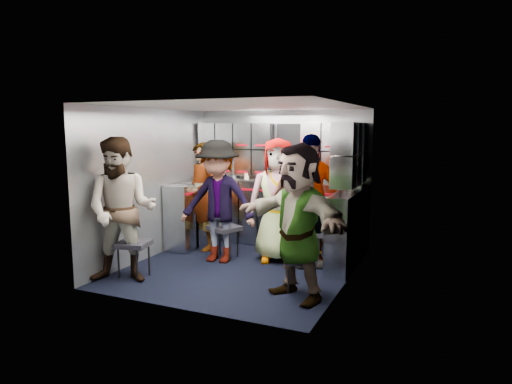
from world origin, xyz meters
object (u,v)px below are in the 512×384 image
at_px(jump_seat_near_left, 133,246).
at_px(attendant_arc_a, 122,210).
at_px(jump_seat_center, 282,228).
at_px(attendant_arc_e, 298,222).
at_px(attendant_arc_d, 309,201).
at_px(jump_seat_mid_left, 224,230).
at_px(attendant_standing, 202,197).
at_px(jump_seat_near_right, 302,262).
at_px(attendant_arc_c, 278,200).
at_px(attendant_arc_b, 218,201).
at_px(jump_seat_mid_right, 312,234).

bearing_deg(jump_seat_near_left, attendant_arc_a, -90.00).
relative_size(jump_seat_center, attendant_arc_e, 0.28).
bearing_deg(attendant_arc_d, jump_seat_mid_left, 160.57).
distance_m(attendant_standing, attendant_arc_a, 1.65).
height_order(jump_seat_near_left, attendant_standing, attendant_standing).
relative_size(jump_seat_center, jump_seat_near_right, 1.21).
distance_m(jump_seat_mid_left, attendant_arc_c, 0.87).
bearing_deg(attendant_arc_b, attendant_arc_a, -122.31).
relative_size(jump_seat_center, attendant_arc_c, 0.28).
relative_size(jump_seat_center, attendant_arc_d, 0.27).
xyz_separation_m(attendant_arc_c, attendant_arc_d, (0.46, -0.05, 0.03)).
bearing_deg(attendant_arc_d, jump_seat_near_left, -170.10).
height_order(jump_seat_near_left, attendant_arc_a, attendant_arc_a).
bearing_deg(attendant_arc_c, attendant_arc_d, -24.71).
distance_m(jump_seat_near_left, attendant_standing, 1.53).
bearing_deg(attendant_arc_b, jump_seat_mid_left, 85.97).
bearing_deg(attendant_arc_a, jump_seat_center, 30.10).
relative_size(attendant_arc_a, attendant_arc_e, 1.03).
distance_m(jump_seat_mid_right, attendant_standing, 1.76).
bearing_deg(jump_seat_mid_right, jump_seat_mid_left, -164.88).
bearing_deg(attendant_arc_a, jump_seat_mid_right, 21.08).
bearing_deg(jump_seat_mid_right, attendant_arc_c, -164.00).
height_order(jump_seat_near_left, jump_seat_center, jump_seat_center).
relative_size(jump_seat_near_left, attendant_arc_d, 0.26).
bearing_deg(jump_seat_near_right, jump_seat_near_left, -171.05).
distance_m(jump_seat_center, attendant_arc_e, 1.63).
height_order(jump_seat_mid_left, jump_seat_mid_right, jump_seat_mid_left).
xyz_separation_m(attendant_arc_a, attendant_arc_c, (1.37, 1.56, -0.02)).
relative_size(attendant_arc_b, attendant_arc_e, 0.99).
xyz_separation_m(jump_seat_center, jump_seat_near_right, (0.70, -1.23, -0.07)).
relative_size(jump_seat_mid_left, attendant_standing, 0.31).
bearing_deg(attendant_arc_b, jump_seat_mid_right, 18.87).
bearing_deg(attendant_standing, jump_seat_mid_left, -4.33).
distance_m(jump_seat_near_left, jump_seat_mid_right, 2.37).
bearing_deg(attendant_arc_b, jump_seat_center, 33.04).
bearing_deg(attendant_arc_a, attendant_arc_d, 17.88).
distance_m(jump_seat_near_left, attendant_arc_b, 1.27).
xyz_separation_m(jump_seat_center, jump_seat_mid_right, (0.46, -0.05, -0.04)).
xyz_separation_m(jump_seat_center, attendant_arc_d, (0.46, -0.23, 0.45)).
relative_size(attendant_standing, attendant_arc_d, 0.92).
height_order(jump_seat_near_left, jump_seat_mid_right, jump_seat_near_left).
relative_size(jump_seat_mid_left, jump_seat_mid_right, 1.16).
distance_m(jump_seat_mid_left, attendant_arc_e, 1.82).
bearing_deg(jump_seat_near_right, attendant_arc_e, -90.00).
height_order(attendant_arc_a, attendant_arc_b, attendant_arc_a).
xyz_separation_m(jump_seat_near_right, attendant_arc_a, (-2.07, -0.51, 0.51)).
bearing_deg(attendant_arc_e, jump_seat_mid_left, 172.39).
xyz_separation_m(attendant_standing, attendant_arc_e, (1.95, -1.32, 0.04)).
xyz_separation_m(jump_seat_center, attendant_arc_e, (0.70, -1.41, 0.42)).
bearing_deg(jump_seat_near_left, attendant_arc_d, 36.07).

